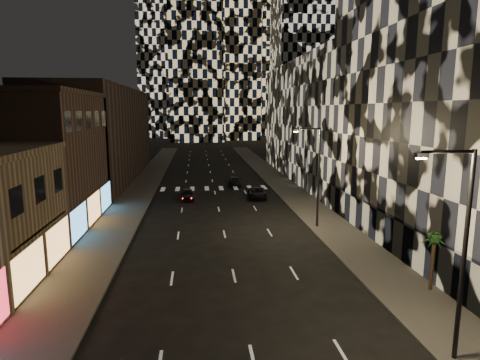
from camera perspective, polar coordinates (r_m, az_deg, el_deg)
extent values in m
cube|color=#47443F|center=(56.15, -13.97, -1.28)|extent=(4.00, 120.00, 0.15)
cube|color=#47443F|center=(56.95, 6.38, -0.89)|extent=(4.00, 120.00, 0.15)
cube|color=#4C4C47|center=(55.90, -11.84, -1.25)|extent=(0.20, 120.00, 0.15)
cube|color=#4C4C47|center=(56.53, 4.30, -0.94)|extent=(0.20, 120.00, 0.15)
cube|color=#473228|center=(41.12, -27.15, 2.30)|extent=(10.00, 15.00, 12.00)
cube|color=#473228|center=(66.37, -19.10, 6.18)|extent=(10.00, 40.00, 14.00)
cube|color=#383838|center=(33.80, 19.75, -6.42)|extent=(0.60, 25.00, 3.00)
cube|color=#232326|center=(65.52, 13.85, 8.14)|extent=(16.00, 40.00, 18.00)
cube|color=black|center=(149.23, -6.42, 24.10)|extent=(18.00, 18.00, 95.00)
cylinder|color=black|center=(19.15, 29.24, -9.66)|extent=(0.20, 0.20, 9.00)
cylinder|color=black|center=(17.63, 27.52, 3.58)|extent=(2.20, 0.14, 0.14)
cube|color=black|center=(17.06, 24.40, 3.23)|extent=(0.50, 0.25, 0.18)
cube|color=#FFEAB2|center=(17.07, 24.37, 2.83)|extent=(0.35, 0.18, 0.06)
cylinder|color=black|center=(36.75, 11.11, 0.30)|extent=(0.20, 0.20, 9.00)
cylinder|color=black|center=(35.99, 9.65, 7.19)|extent=(2.20, 0.14, 0.14)
cube|color=black|center=(35.71, 7.94, 7.02)|extent=(0.50, 0.25, 0.18)
cube|color=#FFEAB2|center=(35.71, 7.93, 6.83)|extent=(0.35, 0.18, 0.06)
imported|color=black|center=(48.71, -7.49, -2.04)|extent=(1.73, 3.98, 1.34)
imported|color=black|center=(57.68, -0.75, -0.12)|extent=(2.15, 4.58, 1.29)
imported|color=black|center=(49.29, 2.47, -1.86)|extent=(2.48, 4.74, 1.28)
cylinder|color=#47331E|center=(26.64, 25.66, -10.90)|extent=(0.22, 0.22, 2.97)
sphere|color=#1B4518|center=(26.13, 25.92, -7.56)|extent=(0.65, 0.65, 0.65)
cone|color=#1B4518|center=(26.30, 26.30, -7.59)|extent=(1.31, 0.47, 0.79)
cone|color=#1B4518|center=(26.37, 25.89, -7.51)|extent=(0.86, 1.25, 0.79)
cone|color=#1B4518|center=(26.27, 25.50, -7.54)|extent=(0.73, 1.29, 0.79)
cone|color=#1B4518|center=(26.08, 25.42, -7.66)|extent=(1.31, 0.61, 0.79)
cone|color=#1B4518|center=(25.94, 25.71, -7.78)|extent=(1.20, 0.95, 0.79)
cone|color=#1B4518|center=(25.95, 26.16, -7.80)|extent=(0.34, 1.30, 0.79)
cone|color=#1B4518|center=(26.11, 26.42, -7.72)|extent=(1.13, 1.06, 0.79)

